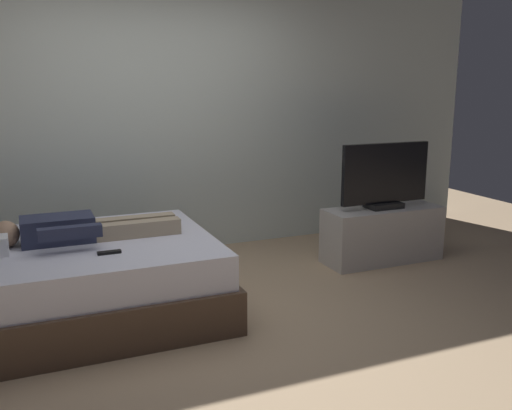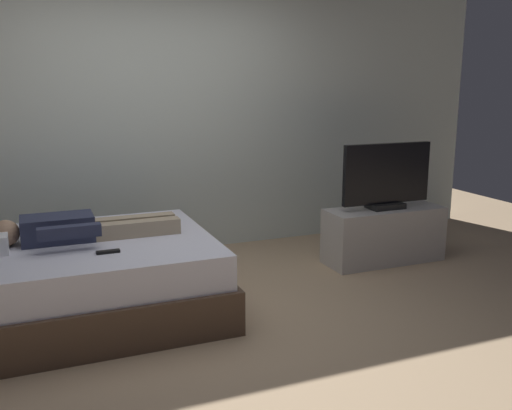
{
  "view_description": "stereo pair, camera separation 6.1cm",
  "coord_description": "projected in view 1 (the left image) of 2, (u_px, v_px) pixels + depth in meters",
  "views": [
    {
      "loc": [
        -1.13,
        -3.41,
        1.63
      ],
      "look_at": [
        0.54,
        0.51,
        0.69
      ],
      "focal_mm": 39.54,
      "sensor_mm": 36.0,
      "label": 1
    },
    {
      "loc": [
        -1.07,
        -3.43,
        1.63
      ],
      "look_at": [
        0.54,
        0.51,
        0.69
      ],
      "focal_mm": 39.54,
      "sensor_mm": 36.0,
      "label": 2
    }
  ],
  "objects": [
    {
      "name": "ground_plane",
      "position": [
        212.0,
        325.0,
        3.84
      ],
      "size": [
        10.0,
        10.0,
        0.0
      ],
      "primitive_type": "plane",
      "color": "tan"
    },
    {
      "name": "person",
      "position": [
        77.0,
        229.0,
        3.92
      ],
      "size": [
        1.26,
        0.46,
        0.18
      ],
      "color": "#2D334C",
      "rests_on": "bed"
    },
    {
      "name": "remote",
      "position": [
        109.0,
        252.0,
        3.63
      ],
      "size": [
        0.15,
        0.04,
        0.02
      ],
      "primitive_type": "cube",
      "color": "black",
      "rests_on": "bed"
    },
    {
      "name": "back_wall",
      "position": [
        187.0,
        106.0,
        5.35
      ],
      "size": [
        6.4,
        0.1,
        2.8
      ],
      "primitive_type": "cube",
      "color": "silver",
      "rests_on": "ground"
    },
    {
      "name": "tv_stand",
      "position": [
        382.0,
        234.0,
        5.17
      ],
      "size": [
        1.1,
        0.4,
        0.5
      ],
      "primitive_type": "cube",
      "color": "#B7B2AD",
      "rests_on": "ground"
    },
    {
      "name": "bed",
      "position": [
        77.0,
        281.0,
        3.93
      ],
      "size": [
        1.95,
        1.51,
        0.54
      ],
      "color": "brown",
      "rests_on": "ground"
    },
    {
      "name": "tv",
      "position": [
        385.0,
        177.0,
        5.06
      ],
      "size": [
        0.88,
        0.2,
        0.59
      ],
      "color": "black",
      "rests_on": "tv_stand"
    }
  ]
}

